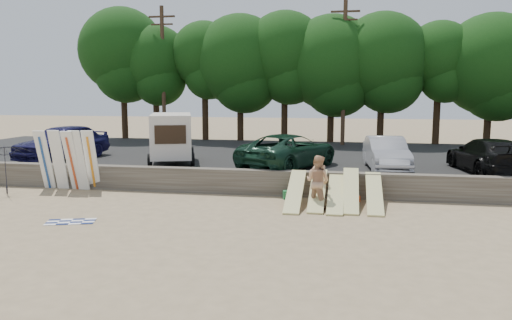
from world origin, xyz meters
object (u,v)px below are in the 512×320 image
at_px(car_0, 62,142).
at_px(beachgoer_b, 318,182).
at_px(beachgoer_a, 319,179).
at_px(cooler, 288,195).
at_px(box_trailer, 171,136).
at_px(car_3, 488,155).
at_px(car_2, 386,153).
at_px(beach_umbrella, 5,169).
at_px(car_1, 289,151).

distance_m(car_0, beachgoer_b, 14.12).
distance_m(car_0, beachgoer_a, 13.78).
bearing_deg(cooler, beachgoer_a, -28.19).
height_order(box_trailer, car_3, box_trailer).
xyz_separation_m(car_2, beachgoer_a, (-2.68, -3.80, -0.55)).
relative_size(car_2, beach_umbrella, 1.96).
bearing_deg(car_1, beach_umbrella, 46.97).
distance_m(car_0, beach_umbrella, 5.21).
distance_m(car_2, beachgoer_a, 4.68).
bearing_deg(cooler, car_0, 147.84).
bearing_deg(car_0, beachgoer_a, -4.56).
relative_size(car_0, beach_umbrella, 2.32).
relative_size(beachgoer_a, beachgoer_b, 0.93).
distance_m(car_2, beachgoer_b, 5.47).
distance_m(car_1, beachgoer_b, 4.88).
bearing_deg(car_1, car_2, -153.06).
height_order(car_0, cooler, car_0).
height_order(car_3, beachgoer_b, car_3).
xyz_separation_m(car_1, car_2, (4.25, 0.17, -0.04)).
distance_m(box_trailer, car_2, 9.97).
relative_size(box_trailer, car_2, 0.93).
xyz_separation_m(box_trailer, cooler, (6.08, -3.88, -1.85)).
xyz_separation_m(box_trailer, beachgoer_a, (7.26, -4.19, -1.14)).
bearing_deg(beachgoer_a, beachgoer_b, 72.74).
relative_size(car_3, beachgoer_b, 2.69).
height_order(box_trailer, beachgoer_a, box_trailer).
relative_size(car_0, car_1, 0.94).
bearing_deg(cooler, car_3, 9.75).
bearing_deg(box_trailer, car_2, -20.88).
xyz_separation_m(box_trailer, car_3, (14.09, -0.43, -0.58)).
bearing_deg(beach_umbrella, beachgoer_b, -0.57).
bearing_deg(car_3, box_trailer, -10.72).
height_order(car_1, car_3, car_1).
relative_size(car_2, cooler, 11.53).
xyz_separation_m(car_3, beach_umbrella, (-19.29, -4.58, -0.43)).
distance_m(box_trailer, beachgoer_b, 8.97).
xyz_separation_m(car_3, beachgoer_a, (-6.83, -3.76, -0.56)).
height_order(box_trailer, car_1, box_trailer).
relative_size(car_1, beachgoer_b, 2.92).
height_order(car_2, beachgoer_b, car_2).
xyz_separation_m(box_trailer, car_1, (5.69, -0.55, -0.55)).
bearing_deg(car_1, box_trailer, 19.15).
distance_m(car_3, beachgoer_b, 8.29).
bearing_deg(box_trailer, car_1, -24.20).
bearing_deg(beachgoer_b, beach_umbrella, 25.75).
bearing_deg(car_3, car_0, -10.57).
bearing_deg(car_1, car_3, -154.45).
xyz_separation_m(car_2, cooler, (-3.87, -3.49, -1.26)).
height_order(car_2, beach_umbrella, car_2).
xyz_separation_m(car_1, beachgoer_b, (1.58, -4.59, -0.52)).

